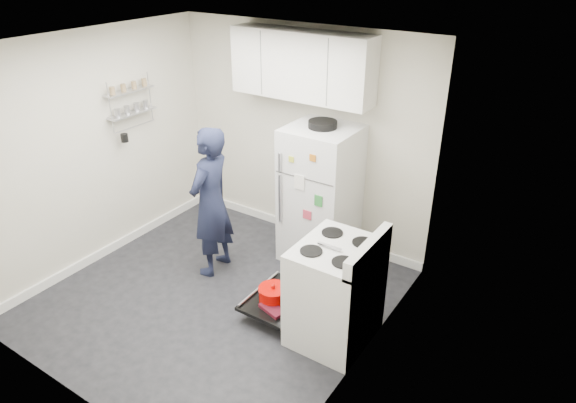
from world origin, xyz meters
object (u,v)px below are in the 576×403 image
Objects in this scene: refrigerator at (320,194)px; person at (211,203)px; open_oven_door at (277,297)px; electric_range at (334,293)px.

person is (-0.82, -0.87, 0.04)m from refrigerator.
open_oven_door is 1.28m from refrigerator.
person reaches higher than electric_range.
electric_range reaches higher than open_oven_door.
refrigerator is (-0.79, 1.10, 0.31)m from electric_range.
electric_range is at bearing 2.18° from open_oven_door.
person is at bearing 165.77° from open_oven_door.
person is (-1.00, 0.25, 0.63)m from open_oven_door.
open_oven_door is at bearing 68.70° from person.
open_oven_door is (-0.60, -0.02, -0.28)m from electric_range.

